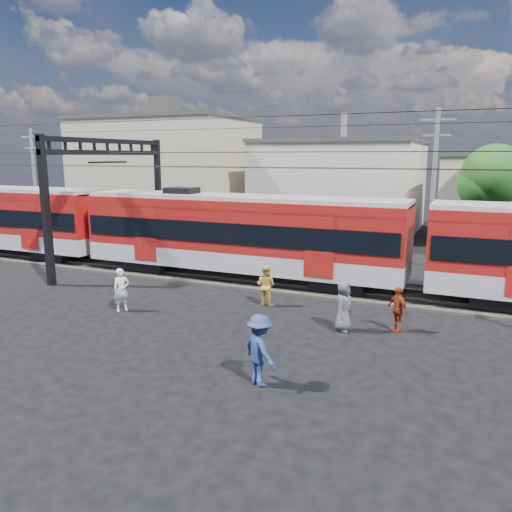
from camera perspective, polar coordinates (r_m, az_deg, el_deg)
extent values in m
plane|color=black|center=(16.98, -6.77, -9.51)|extent=(120.00, 120.00, 0.00)
cube|color=#2D2823|center=(23.86, 3.00, -3.13)|extent=(70.00, 3.40, 0.12)
cube|color=#59544C|center=(23.16, 2.35, -3.27)|extent=(70.00, 0.12, 0.12)
cube|color=#59544C|center=(24.52, 3.63, -2.45)|extent=(70.00, 0.12, 0.12)
cube|color=black|center=(31.43, -21.49, 0.16)|extent=(2.40, 2.20, 0.70)
cube|color=black|center=(27.22, -11.67, -0.91)|extent=(2.40, 2.20, 0.70)
cube|color=black|center=(22.97, 9.70, -3.11)|extent=(2.40, 2.20, 0.70)
cube|color=#929499|center=(24.49, -1.92, -0.13)|extent=(16.00, 3.00, 0.90)
cube|color=maroon|center=(24.21, -1.95, 3.70)|extent=(16.00, 3.00, 2.40)
cube|color=black|center=(24.25, -1.94, 3.12)|extent=(15.68, 3.08, 0.95)
cube|color=#929499|center=(24.08, -1.97, 6.65)|extent=(16.00, 2.60, 0.25)
cube|color=black|center=(22.39, 26.24, -4.52)|extent=(2.40, 2.20, 0.70)
cube|color=black|center=(25.08, -22.88, 4.69)|extent=(0.30, 0.30, 7.00)
cube|color=black|center=(31.91, -11.08, 6.61)|extent=(0.30, 0.30, 7.00)
cube|color=black|center=(28.24, -16.66, 12.47)|extent=(0.25, 9.30, 0.25)
cube|color=black|center=(28.23, -16.59, 11.26)|extent=(0.25, 9.30, 0.25)
cylinder|color=black|center=(22.46, 2.51, 10.01)|extent=(70.00, 0.03, 0.03)
cylinder|color=black|center=(23.77, 3.75, 10.07)|extent=(70.00, 0.03, 0.03)
cylinder|color=black|center=(22.45, 2.52, 11.80)|extent=(70.00, 0.03, 0.03)
cylinder|color=black|center=(23.76, 3.77, 11.76)|extent=(70.00, 0.03, 0.03)
cylinder|color=black|center=(19.92, -0.48, 15.61)|extent=(70.00, 0.03, 0.03)
cylinder|color=black|center=(26.45, 5.96, 14.50)|extent=(70.00, 0.03, 0.03)
cube|color=#B8AB8D|center=(45.28, -10.14, 9.26)|extent=(14.00, 10.00, 9.00)
cube|color=#3F3D3A|center=(45.36, -10.35, 15.14)|extent=(14.28, 10.20, 0.30)
cube|color=beige|center=(41.95, 9.79, 7.75)|extent=(12.00, 12.00, 7.00)
cube|color=#3F3D3A|center=(41.89, 9.96, 12.74)|extent=(12.24, 12.24, 0.30)
cylinder|color=slate|center=(28.76, 19.58, 7.17)|extent=(0.24, 0.24, 8.50)
cube|color=slate|center=(28.76, 20.07, 14.43)|extent=(1.80, 0.12, 0.12)
cube|color=slate|center=(28.72, 19.96, 12.85)|extent=(1.40, 0.12, 0.12)
cylinder|color=slate|center=(40.94, -23.95, 7.56)|extent=(0.24, 0.24, 8.00)
cube|color=slate|center=(40.91, -24.34, 12.31)|extent=(1.80, 0.12, 0.12)
cube|color=slate|center=(40.89, -24.24, 11.19)|extent=(1.40, 0.12, 0.12)
cylinder|color=#382619|center=(31.89, 25.10, 2.97)|extent=(0.36, 0.36, 3.92)
sphere|color=#214D16|center=(31.65, 25.55, 8.23)|extent=(3.64, 3.64, 3.64)
sphere|color=#214D16|center=(32.01, 26.51, 6.91)|extent=(2.80, 2.80, 2.80)
imported|color=silver|center=(20.37, -15.12, -3.75)|extent=(0.71, 0.74, 1.71)
imported|color=gold|center=(20.40, 1.13, -3.38)|extent=(0.86, 0.69, 1.67)
imported|color=navy|center=(13.44, 0.45, -10.70)|extent=(1.46, 1.31, 1.96)
imported|color=maroon|center=(18.09, 15.86, -5.86)|extent=(0.96, 0.93, 1.61)
imported|color=#4C4D51|center=(17.70, 9.97, -5.65)|extent=(0.66, 0.93, 1.80)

